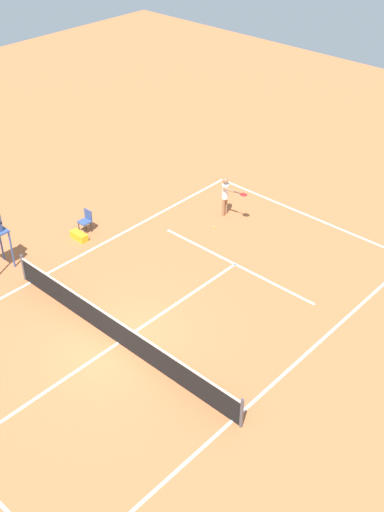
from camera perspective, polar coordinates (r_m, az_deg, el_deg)
ground_plane at (r=20.93m, az=-6.56°, el=-7.67°), size 60.00×60.00×0.00m
court_lines at (r=20.93m, az=-6.56°, el=-7.66°), size 9.61×21.61×0.01m
tennis_net at (r=20.60m, az=-6.65°, el=-6.65°), size 10.21×0.10×1.07m
player_serving at (r=26.71m, az=3.05°, el=5.56°), size 1.32×0.46×1.75m
tennis_ball at (r=26.34m, az=1.96°, el=2.59°), size 0.07×0.07×0.07m
courtside_chair_mid at (r=26.19m, az=-9.43°, el=3.18°), size 0.44×0.46×0.95m
equipment_bag at (r=25.93m, az=-10.01°, el=1.76°), size 0.76×0.32×0.30m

